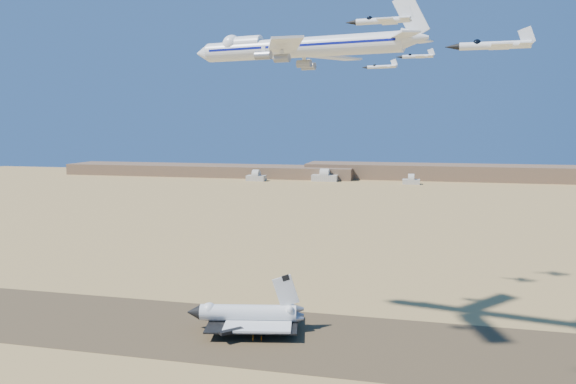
% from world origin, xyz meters
% --- Properties ---
extents(ground, '(1200.00, 1200.00, 0.00)m').
position_xyz_m(ground, '(0.00, 0.00, 0.00)').
color(ground, tan).
rests_on(ground, ground).
extents(runway, '(600.00, 50.00, 0.06)m').
position_xyz_m(runway, '(0.00, 0.00, 0.03)').
color(runway, brown).
rests_on(runway, ground).
extents(ridgeline, '(960.00, 90.00, 18.00)m').
position_xyz_m(ridgeline, '(65.32, 527.31, 7.63)').
color(ridgeline, brown).
rests_on(ridgeline, ground).
extents(hangars, '(200.50, 29.50, 30.00)m').
position_xyz_m(hangars, '(-64.00, 478.43, 4.83)').
color(hangars, '#BCB6A6').
rests_on(hangars, ground).
extents(shuttle, '(38.54, 28.56, 18.99)m').
position_xyz_m(shuttle, '(-4.03, 3.47, 5.10)').
color(shuttle, silver).
rests_on(shuttle, runway).
extents(carrier_747, '(74.47, 56.52, 18.49)m').
position_xyz_m(carrier_747, '(11.79, 0.70, 90.11)').
color(carrier_747, white).
extents(crew_a, '(0.49, 0.72, 1.92)m').
position_xyz_m(crew_a, '(0.68, -5.63, 1.02)').
color(crew_a, '#C4640B').
rests_on(crew_a, runway).
extents(crew_b, '(0.83, 0.95, 1.70)m').
position_xyz_m(crew_b, '(-0.31, -1.65, 0.91)').
color(crew_b, '#C4640B').
rests_on(crew_b, runway).
extents(crew_c, '(1.08, 1.16, 1.80)m').
position_xyz_m(crew_c, '(3.28, -5.25, 0.96)').
color(crew_c, '#C4640B').
rests_on(crew_c, runway).
extents(chase_jet_a, '(14.43, 7.90, 3.60)m').
position_xyz_m(chase_jet_a, '(41.19, -43.37, 89.26)').
color(chase_jet_a, white).
extents(chase_jet_b, '(15.47, 8.30, 3.85)m').
position_xyz_m(chase_jet_b, '(62.16, -57.57, 81.64)').
color(chase_jet_b, white).
extents(chase_jet_c, '(13.66, 7.64, 3.42)m').
position_xyz_m(chase_jet_c, '(34.48, 50.45, 88.85)').
color(chase_jet_c, white).
extents(chase_jet_d, '(14.92, 7.94, 3.71)m').
position_xyz_m(chase_jet_d, '(47.43, 62.42, 93.71)').
color(chase_jet_d, white).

